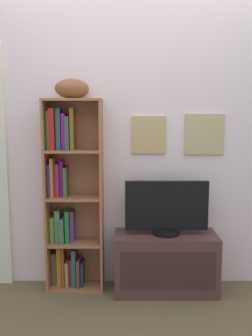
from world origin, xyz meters
The scene contains 5 objects.
back_wall centered at (0.00, 1.13, 1.23)m, with size 4.80×0.08×2.47m.
bookshelf centered at (-0.53, 1.01, 0.78)m, with size 0.48×0.24×1.61m.
football centered at (-0.48, 0.98, 1.69)m, with size 0.28×0.16×0.16m, color brown.
tv_stand centered at (0.29, 0.92, 0.25)m, with size 0.85×0.36×0.50m.
television centered at (0.29, 0.92, 0.72)m, with size 0.69×0.22×0.45m.
Camera 1 is at (-0.04, -1.99, 1.48)m, focal length 38.70 mm.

